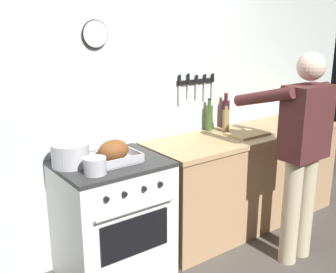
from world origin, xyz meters
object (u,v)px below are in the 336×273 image
saucepan (95,166)px  bottle_wine_red (225,113)px  bottle_vinegar (226,120)px  bottle_olive_oil (209,117)px  cutting_board (247,134)px  stove (113,219)px  stock_pot (70,155)px  roasting_pan (114,153)px  person_cook (301,146)px

saucepan → bottle_wine_red: 1.62m
bottle_vinegar → bottle_olive_oil: bearing=124.8°
saucepan → cutting_board: 1.54m
stove → bottle_wine_red: bottle_wine_red is taller
stock_pot → saucepan: size_ratio=1.73×
saucepan → cutting_board: (1.53, 0.08, -0.05)m
roasting_pan → stock_pot: roasting_pan is taller
saucepan → bottle_wine_red: bearing=14.3°
stock_pot → stove: bearing=-18.7°
cutting_board → bottle_wine_red: bearing=83.8°
bottle_vinegar → cutting_board: bearing=-68.2°
saucepan → bottle_vinegar: 1.48m
roasting_pan → bottle_wine_red: 1.39m
bottle_wine_red → stove: bearing=-170.1°
stove → stock_pot: stock_pot is taller
bottle_wine_red → bottle_olive_oil: (-0.20, 0.01, -0.01)m
saucepan → bottle_olive_oil: 1.43m
saucepan → roasting_pan: bearing=31.1°
person_cook → stock_pot: person_cook is taller
bottle_olive_oil → bottle_wine_red: bearing=-1.9°
stock_pot → cutting_board: size_ratio=0.72×
stock_pot → bottle_olive_oil: (1.43, 0.16, 0.05)m
saucepan → cutting_board: size_ratio=0.42×
stove → roasting_pan: size_ratio=2.56×
person_cook → roasting_pan: size_ratio=4.72×
bottle_vinegar → saucepan: bearing=-169.2°
roasting_pan → stock_pot: size_ratio=1.35×
saucepan → bottle_olive_oil: bearing=16.5°
cutting_board → bottle_wine_red: (0.03, 0.32, 0.13)m
stove → bottle_olive_oil: size_ratio=2.99×
stove → bottle_olive_oil: bottle_olive_oil is taller
stock_pot → bottle_wine_red: (1.63, 0.15, 0.06)m
bottle_vinegar → bottle_wine_red: (0.11, 0.12, 0.03)m
stove → saucepan: size_ratio=6.00×
roasting_pan → stock_pot: 0.30m
stove → roasting_pan: (0.01, -0.03, 0.52)m
stove → bottle_olive_oil: bearing=11.9°
bottle_vinegar → bottle_wine_red: bottle_wine_red is taller
cutting_board → bottle_vinegar: (-0.08, 0.20, 0.10)m
stock_pot → bottle_olive_oil: bottle_olive_oil is taller
person_cook → cutting_board: person_cook is taller
cutting_board → bottle_olive_oil: size_ratio=1.19×
stove → cutting_board: bearing=-3.3°
roasting_pan → bottle_olive_oil: size_ratio=1.17×
roasting_pan → cutting_board: roasting_pan is taller
person_cook → stove: bearing=64.4°
stove → stock_pot: size_ratio=3.46×
cutting_board → stove: bearing=176.7°
person_cook → bottle_wine_red: 0.92m
stock_pot → saucepan: 0.26m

